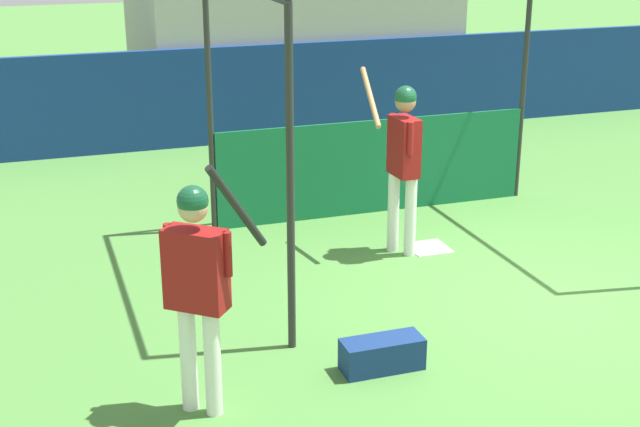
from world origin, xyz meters
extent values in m
plane|color=#477F38|center=(0.00, 0.00, 0.00)|extent=(60.00, 60.00, 0.00)
cube|color=navy|center=(0.00, 7.11, 0.79)|extent=(24.00, 0.12, 1.59)
cube|color=#9E9E99|center=(0.00, 9.17, 1.82)|extent=(5.40, 4.00, 3.64)
cube|color=#1E6B3D|center=(-1.93, 7.57, 1.64)|extent=(0.45, 0.40, 0.10)
cube|color=#1E6B3D|center=(-1.93, 7.75, 1.87)|extent=(0.45, 0.06, 0.40)
cube|color=#1E6B3D|center=(-1.38, 7.57, 1.64)|extent=(0.45, 0.40, 0.10)
cube|color=#1E6B3D|center=(-1.38, 7.75, 1.87)|extent=(0.45, 0.06, 0.40)
cube|color=#1E6B3D|center=(-0.83, 7.57, 1.64)|extent=(0.45, 0.40, 0.10)
cube|color=#1E6B3D|center=(-0.83, 7.75, 1.87)|extent=(0.45, 0.06, 0.40)
cube|color=#1E6B3D|center=(-0.28, 7.57, 1.64)|extent=(0.45, 0.40, 0.10)
cube|color=#1E6B3D|center=(-0.28, 7.75, 1.87)|extent=(0.45, 0.06, 0.40)
cube|color=#1E6B3D|center=(0.27, 7.57, 1.64)|extent=(0.45, 0.40, 0.10)
cube|color=#1E6B3D|center=(0.27, 7.75, 1.87)|extent=(0.45, 0.06, 0.40)
cube|color=#1E6B3D|center=(0.82, 7.57, 1.64)|extent=(0.45, 0.40, 0.10)
cube|color=#1E6B3D|center=(0.82, 7.75, 1.87)|extent=(0.45, 0.06, 0.40)
cube|color=#1E6B3D|center=(1.38, 7.57, 1.64)|extent=(0.45, 0.40, 0.10)
cube|color=#1E6B3D|center=(1.38, 7.75, 1.87)|extent=(0.45, 0.06, 0.40)
cube|color=#1E6B3D|center=(1.93, 7.57, 1.64)|extent=(0.45, 0.40, 0.10)
cube|color=#1E6B3D|center=(1.93, 7.75, 1.87)|extent=(0.45, 0.06, 0.40)
cube|color=#1E6B3D|center=(-1.93, 8.37, 2.04)|extent=(0.45, 0.40, 0.10)
cube|color=#1E6B3D|center=(-1.38, 8.37, 2.04)|extent=(0.45, 0.40, 0.10)
cube|color=#1E6B3D|center=(-0.83, 8.37, 2.04)|extent=(0.45, 0.40, 0.10)
cube|color=#1E6B3D|center=(-0.28, 8.37, 2.04)|extent=(0.45, 0.40, 0.10)
cube|color=#1E6B3D|center=(0.27, 8.37, 2.04)|extent=(0.45, 0.40, 0.10)
cube|color=#1E6B3D|center=(0.82, 8.37, 2.04)|extent=(0.45, 0.40, 0.10)
cube|color=#1E6B3D|center=(1.38, 8.37, 2.04)|extent=(0.45, 0.40, 0.10)
cube|color=#1E6B3D|center=(1.93, 8.37, 2.04)|extent=(0.45, 0.40, 0.10)
cylinder|color=#282828|center=(-2.74, -0.06, 1.51)|extent=(0.07, 0.07, 3.02)
cylinder|color=#282828|center=(-2.74, 3.13, 1.51)|extent=(0.07, 0.07, 3.02)
cylinder|color=#282828|center=(1.43, 3.13, 1.51)|extent=(0.07, 0.07, 3.02)
cube|color=#14663D|center=(-0.66, 3.11, 0.60)|extent=(4.09, 0.03, 1.21)
cube|color=white|center=(-0.55, 1.71, 0.01)|extent=(0.44, 0.44, 0.02)
cylinder|color=white|center=(-0.83, 1.62, 0.46)|extent=(0.14, 0.14, 0.92)
cylinder|color=white|center=(-0.96, 1.80, 0.46)|extent=(0.14, 0.14, 0.92)
cube|color=maroon|center=(-0.90, 1.71, 1.24)|extent=(0.24, 0.42, 0.65)
sphere|color=#A37556|center=(-0.90, 1.71, 1.74)|extent=(0.23, 0.23, 0.23)
sphere|color=#144C2D|center=(-0.90, 1.71, 1.79)|extent=(0.24, 0.24, 0.24)
cylinder|color=maroon|center=(-0.92, 1.49, 1.39)|extent=(0.07, 0.07, 0.36)
cylinder|color=maroon|center=(-0.95, 1.92, 1.39)|extent=(0.07, 0.07, 0.36)
cylinder|color=#AD7F4C|center=(-1.21, 1.94, 1.77)|extent=(0.15, 0.75, 0.55)
sphere|color=#AD7F4C|center=(-0.85, 1.90, 1.52)|extent=(0.08, 0.08, 0.08)
cylinder|color=white|center=(-3.79, -0.79, 0.44)|extent=(0.18, 0.18, 0.88)
cylinder|color=white|center=(-3.63, -0.92, 0.44)|extent=(0.18, 0.18, 0.88)
cube|color=maroon|center=(-3.71, -0.86, 1.20)|extent=(0.50, 0.46, 0.63)
sphere|color=tan|center=(-3.71, -0.86, 1.68)|extent=(0.22, 0.22, 0.22)
sphere|color=#144C2D|center=(-3.71, -0.86, 1.73)|extent=(0.23, 0.23, 0.23)
cylinder|color=maroon|center=(-3.88, -0.67, 1.34)|extent=(0.10, 0.10, 0.34)
cylinder|color=maroon|center=(-3.50, -0.98, 1.34)|extent=(0.10, 0.10, 0.34)
cylinder|color=black|center=(-3.44, -1.08, 1.73)|extent=(0.50, 0.28, 0.71)
sphere|color=black|center=(-3.54, -0.87, 1.39)|extent=(0.08, 0.08, 0.08)
cube|color=navy|center=(-2.13, -0.70, 0.14)|extent=(0.70, 0.28, 0.28)
camera|label=1|loc=(-4.81, -6.90, 3.76)|focal=50.00mm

